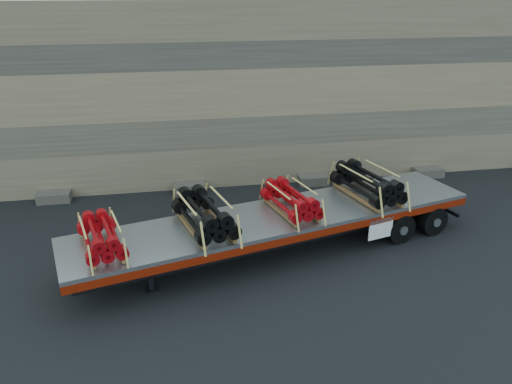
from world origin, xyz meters
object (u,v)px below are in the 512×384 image
trailer (278,233)px  bundle_midrear (291,201)px  bundle_rear (368,184)px  bundle_front (101,237)px  bundle_midfront (205,215)px

trailer → bundle_midrear: bearing=0.0°
bundle_midrear → bundle_rear: size_ratio=0.85×
trailer → bundle_front: (-4.88, -1.26, 0.97)m
bundle_front → bundle_midrear: (5.27, 1.37, 0.02)m
bundle_rear → bundle_front: bearing=-180.0°
trailer → bundle_midrear: 1.07m
bundle_front → bundle_midrear: bundle_midrear is taller
bundle_front → bundle_midrear: size_ratio=0.95×
bundle_front → bundle_rear: (7.91, 2.05, 0.08)m
bundle_midfront → bundle_midrear: bundle_midfront is taller
bundle_midrear → bundle_rear: bearing=0.0°
trailer → bundle_rear: (3.04, 0.79, 1.05)m
bundle_rear → trailer: bearing=-180.0°
bundle_front → bundle_rear: bundle_rear is taller
bundle_front → bundle_midfront: bearing=0.0°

